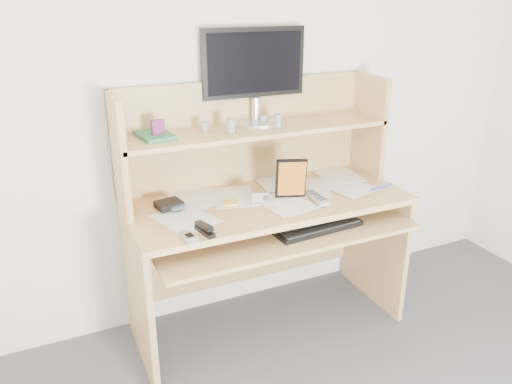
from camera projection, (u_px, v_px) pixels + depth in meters
name	position (u px, v px, depth m)	size (l,w,h in m)	color
back_wall	(243.00, 88.00, 2.58)	(3.60, 0.04, 2.50)	white
desk	(262.00, 204.00, 2.58)	(1.40, 0.70, 1.30)	tan
paper_clutter	(269.00, 199.00, 2.49)	(1.32, 0.54, 0.01)	white
keyboard	(317.00, 226.00, 2.40)	(0.46, 0.19, 0.03)	black
tv_remote	(317.00, 198.00, 2.47)	(0.05, 0.19, 0.02)	#A4A49F
flip_phone	(189.00, 236.00, 2.07)	(0.05, 0.09, 0.02)	#A7A8AA
stapler	(205.00, 228.00, 2.12)	(0.03, 0.12, 0.04)	black
wallet	(169.00, 204.00, 2.37)	(0.12, 0.10, 0.03)	black
sticky_note_pad	(230.00, 203.00, 2.44)	(0.07, 0.07, 0.01)	#FFF243
digital_camera	(260.00, 197.00, 2.43)	(0.08, 0.03, 0.05)	#A3A3A5
game_case	(291.00, 178.00, 2.45)	(0.15, 0.02, 0.21)	black
blue_pen	(381.00, 187.00, 2.62)	(0.01, 0.01, 0.15)	#183DBB
card_box	(158.00, 129.00, 2.30)	(0.06, 0.02, 0.09)	maroon
shelf_book	(155.00, 136.00, 2.32)	(0.14, 0.20, 0.02)	#337F43
chip_stack_a	(205.00, 127.00, 2.40)	(0.04, 0.04, 0.05)	black
chip_stack_b	(231.00, 126.00, 2.38)	(0.04, 0.04, 0.07)	white
chip_stack_c	(263.00, 120.00, 2.55)	(0.04, 0.04, 0.05)	black
chip_stack_d	(278.00, 121.00, 2.48)	(0.04, 0.04, 0.07)	white
monitor	(254.00, 73.00, 2.51)	(0.55, 0.27, 0.47)	silver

